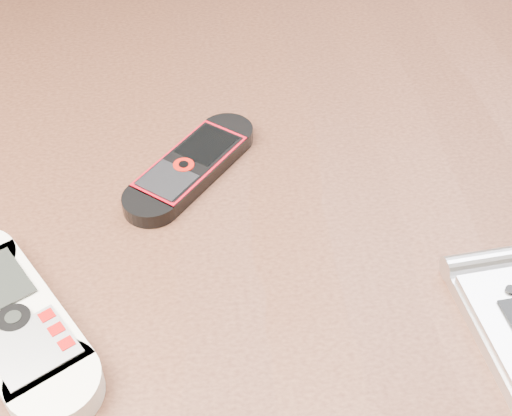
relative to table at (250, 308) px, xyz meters
name	(u,v)px	position (x,y,z in m)	size (l,w,h in m)	color
table	(250,308)	(0.00, 0.00, 0.00)	(1.20, 0.80, 0.75)	black
nokia_white	(13,320)	(-0.16, -0.08, 0.12)	(0.06, 0.17, 0.02)	silver
nokia_black_red	(191,166)	(-0.04, 0.06, 0.11)	(0.04, 0.14, 0.01)	black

